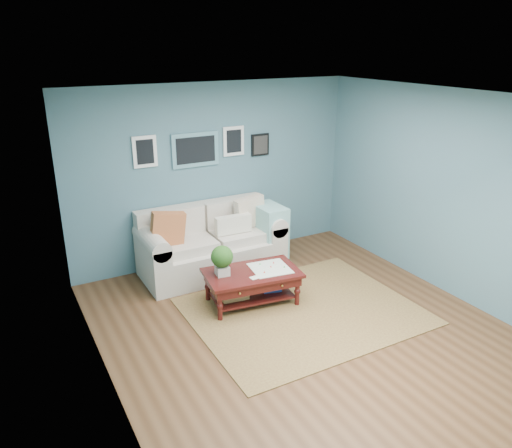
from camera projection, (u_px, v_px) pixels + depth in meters
room_shell at (305, 222)px, 5.53m from camera, size 5.00×5.02×2.70m
area_rug at (303, 311)px, 6.36m from camera, size 2.78×2.22×0.01m
loveseat at (216, 242)px, 7.38m from camera, size 2.11×0.96×1.08m
coffee_table at (247, 278)px, 6.43m from camera, size 1.29×0.86×0.85m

